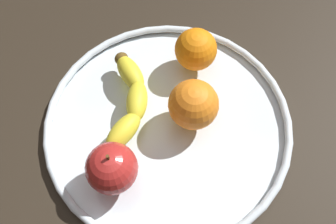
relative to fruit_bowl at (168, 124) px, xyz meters
The scene contains 6 objects.
ground_plane 2.92cm from the fruit_bowl, ahead, with size 160.51×160.51×4.00cm, color black.
fruit_bowl is the anchor object (origin of this frame).
banana 7.09cm from the fruit_bowl, 73.77° to the left, with size 18.12×7.98×3.27cm.
apple 12.67cm from the fruit_bowl, 150.39° to the left, with size 7.28×7.28×8.08cm.
orange_front_left 6.05cm from the fruit_bowl, 67.02° to the right, with size 7.60×7.60×7.60cm, color orange.
orange_back_left 12.78cm from the fruit_bowl, 11.04° to the right, with size 6.87×6.87×6.87cm, color orange.
Camera 1 is at (-27.20, -5.17, 56.65)cm, focal length 42.46 mm.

